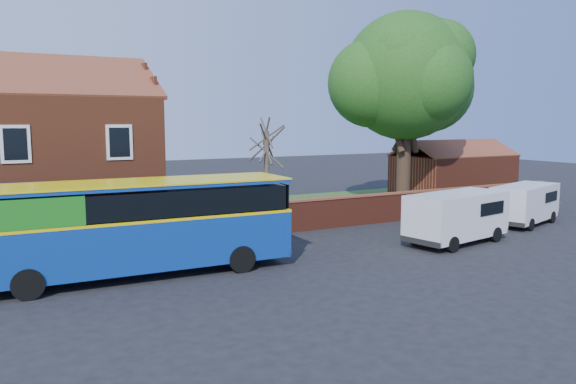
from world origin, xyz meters
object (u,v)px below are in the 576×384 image
van_far (525,203)px  large_tree (405,81)px  bus (124,224)px  van_near (457,215)px

van_far → large_tree: large_tree is taller
van_far → bus: bearing=162.5°
bus → van_far: (21.03, 0.04, -0.74)m
bus → large_tree: bearing=24.8°
van_near → bus: bearing=163.6°
bus → van_near: (14.41, -1.60, -0.64)m
large_tree → bus: bearing=-157.2°
van_near → large_tree: (5.04, 9.76, 6.73)m
large_tree → van_far: bearing=-79.0°
van_far → large_tree: size_ratio=0.42×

